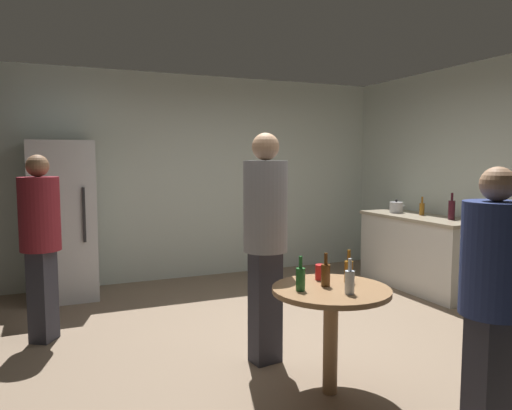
# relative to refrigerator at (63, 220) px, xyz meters

# --- Properties ---
(ground_plane) EXTENTS (5.20, 5.20, 0.10)m
(ground_plane) POSITION_rel_refrigerator_xyz_m (1.77, -2.20, -0.95)
(ground_plane) COLOR #7A6651
(wall_back) EXTENTS (5.32, 0.06, 2.70)m
(wall_back) POSITION_rel_refrigerator_xyz_m (1.77, 0.43, 0.45)
(wall_back) COLOR beige
(wall_back) RESTS_ON ground_plane
(wall_side_right) EXTENTS (0.06, 5.20, 2.70)m
(wall_side_right) POSITION_rel_refrigerator_xyz_m (4.40, -2.20, 0.45)
(wall_side_right) COLOR beige
(wall_side_right) RESTS_ON ground_plane
(refrigerator) EXTENTS (0.70, 0.68, 1.80)m
(refrigerator) POSITION_rel_refrigerator_xyz_m (0.00, 0.00, 0.00)
(refrigerator) COLOR silver
(refrigerator) RESTS_ON ground_plane
(kitchen_counter) EXTENTS (0.64, 1.65, 0.90)m
(kitchen_counter) POSITION_rel_refrigerator_xyz_m (4.05, -1.28, -0.45)
(kitchen_counter) COLOR beige
(kitchen_counter) RESTS_ON ground_plane
(kettle) EXTENTS (0.24, 0.17, 0.18)m
(kettle) POSITION_rel_refrigerator_xyz_m (4.01, -0.87, 0.07)
(kettle) COLOR #B2B2B7
(kettle) RESTS_ON kitchen_counter
(wine_bottle_on_counter) EXTENTS (0.08, 0.08, 0.31)m
(wine_bottle_on_counter) POSITION_rel_refrigerator_xyz_m (4.12, -1.69, 0.12)
(wine_bottle_on_counter) COLOR #3F141E
(wine_bottle_on_counter) RESTS_ON kitchen_counter
(beer_bottle_on_counter) EXTENTS (0.06, 0.06, 0.23)m
(beer_bottle_on_counter) POSITION_rel_refrigerator_xyz_m (4.12, -1.22, 0.08)
(beer_bottle_on_counter) COLOR #8C5919
(beer_bottle_on_counter) RESTS_ON kitchen_counter
(foreground_table) EXTENTS (0.80, 0.80, 0.73)m
(foreground_table) POSITION_rel_refrigerator_xyz_m (1.58, -3.17, -0.27)
(foreground_table) COLOR olive
(foreground_table) RESTS_ON ground_plane
(beer_bottle_amber) EXTENTS (0.06, 0.06, 0.23)m
(beer_bottle_amber) POSITION_rel_refrigerator_xyz_m (1.77, -3.09, -0.08)
(beer_bottle_amber) COLOR #8C5919
(beer_bottle_amber) RESTS_ON foreground_table
(beer_bottle_brown) EXTENTS (0.06, 0.06, 0.23)m
(beer_bottle_brown) POSITION_rel_refrigerator_xyz_m (1.57, -3.12, -0.08)
(beer_bottle_brown) COLOR #593314
(beer_bottle_brown) RESTS_ON foreground_table
(beer_bottle_green) EXTENTS (0.06, 0.06, 0.23)m
(beer_bottle_green) POSITION_rel_refrigerator_xyz_m (1.36, -3.15, -0.08)
(beer_bottle_green) COLOR #26662D
(beer_bottle_green) RESTS_ON foreground_table
(beer_bottle_clear) EXTENTS (0.06, 0.06, 0.23)m
(beer_bottle_clear) POSITION_rel_refrigerator_xyz_m (1.61, -3.34, -0.08)
(beer_bottle_clear) COLOR silver
(beer_bottle_clear) RESTS_ON foreground_table
(plastic_cup_red) EXTENTS (0.08, 0.08, 0.11)m
(plastic_cup_red) POSITION_rel_refrigerator_xyz_m (1.63, -2.95, -0.11)
(plastic_cup_red) COLOR red
(plastic_cup_red) RESTS_ON foreground_table
(person_in_gray_shirt) EXTENTS (0.39, 0.39, 1.80)m
(person_in_gray_shirt) POSITION_rel_refrigerator_xyz_m (1.39, -2.52, 0.16)
(person_in_gray_shirt) COLOR #2D2D38
(person_in_gray_shirt) RESTS_ON ground_plane
(person_in_navy_shirt) EXTENTS (0.34, 0.34, 1.56)m
(person_in_navy_shirt) POSITION_rel_refrigerator_xyz_m (2.01, -4.08, 0.01)
(person_in_navy_shirt) COLOR #2D2D38
(person_in_navy_shirt) RESTS_ON ground_plane
(person_in_maroon_shirt) EXTENTS (0.47, 0.47, 1.64)m
(person_in_maroon_shirt) POSITION_rel_refrigerator_xyz_m (-0.22, -1.34, 0.06)
(person_in_maroon_shirt) COLOR #2D2D38
(person_in_maroon_shirt) RESTS_ON ground_plane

